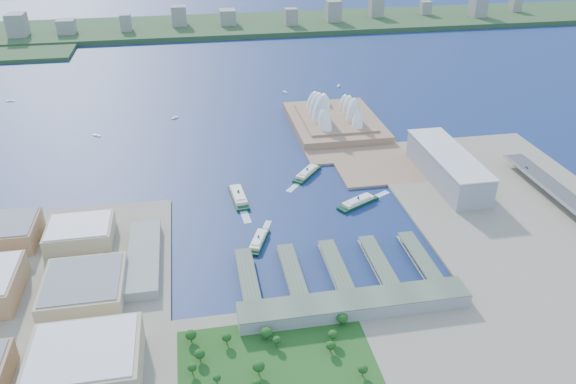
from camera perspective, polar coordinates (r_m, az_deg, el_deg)
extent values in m
plane|color=#101D4E|center=(598.05, 1.72, -3.99)|extent=(3000.00, 3000.00, 0.00)
cube|color=gray|center=(522.51, -24.19, -12.34)|extent=(220.00, 390.00, 3.00)
cube|color=gray|center=(440.93, 7.65, -18.47)|extent=(720.00, 180.00, 3.00)
cube|color=gray|center=(647.70, 24.01, -3.83)|extent=(240.00, 500.00, 3.00)
cube|color=#926C50|center=(845.34, 5.25, 6.24)|extent=(135.00, 220.00, 3.00)
cube|color=#2D4926|center=(1509.08, -6.28, 16.45)|extent=(2200.00, 260.00, 12.00)
cube|color=gray|center=(714.15, 15.89, 2.49)|extent=(45.00, 155.00, 35.00)
cube|color=gray|center=(490.86, 6.79, -11.32)|extent=(200.00, 28.00, 12.00)
imported|color=slate|center=(756.73, 23.09, 2.31)|extent=(1.87, 4.59, 1.33)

